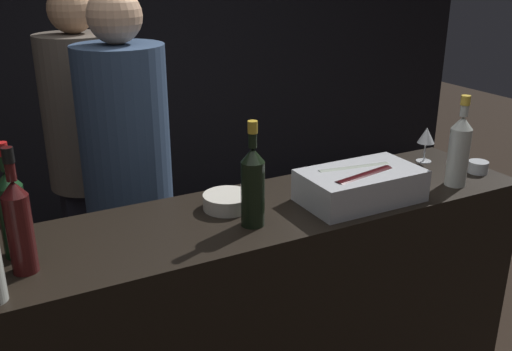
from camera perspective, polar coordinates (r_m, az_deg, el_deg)
name	(u,v)px	position (r m, az deg, el deg)	size (l,w,h in m)	color
wall_back_chalkboard	(93,28)	(4.07, -15.95, 13.96)	(6.40, 0.06, 2.80)	black
bar_counter	(259,332)	(2.24, 0.31, -15.34)	(2.09, 0.50, 1.01)	black
ice_bin_with_bottles	(360,184)	(2.08, 10.37, -0.88)	(0.43, 0.25, 0.12)	#B7BABF
bowl_white	(227,201)	(1.99, -2.87, -2.55)	(0.17, 0.17, 0.05)	silver
wine_glass	(426,137)	(2.53, 16.67, 3.75)	(0.07, 0.07, 0.15)	silver
candle_votive	(478,167)	(2.50, 21.33, 0.81)	(0.08, 0.08, 0.05)	silver
rose_wine_bottle	(459,148)	(2.29, 19.66, 2.57)	(0.08, 0.08, 0.35)	#B2B7AD
champagne_bottle	(253,184)	(1.83, -0.33, -0.84)	(0.08, 0.08, 0.35)	black
red_wine_bottle_black_foil	(19,223)	(1.68, -22.63, -4.37)	(0.07, 0.07, 0.36)	#380F0F
red_wine_bottle_burgundy	(12,211)	(1.78, -23.19, -3.25)	(0.08, 0.08, 0.35)	#143319
person_in_hoodie	(129,181)	(2.43, -12.63, -0.50)	(0.36, 0.36, 1.74)	black
person_blond_tee	(87,151)	(2.88, -16.58, 2.37)	(0.37, 0.37, 1.73)	black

